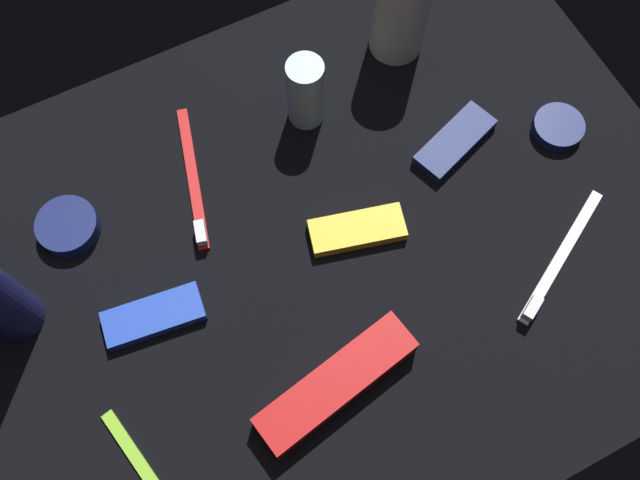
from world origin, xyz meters
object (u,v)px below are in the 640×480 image
at_px(cream_tin_right, 68,226).
at_px(toothbrush_red, 194,184).
at_px(toothbrush_white, 557,263).
at_px(toothpaste_box_red, 336,384).
at_px(snack_bar_blue, 154,316).
at_px(snack_bar_navy, 455,142).
at_px(deodorant_stick, 306,92).
at_px(cream_tin_left, 558,127).
at_px(snack_bar_yellow, 357,230).
at_px(bodywash_bottle, 402,3).

bearing_deg(cream_tin_right, toothbrush_red, 174.77).
distance_m(toothbrush_white, toothpaste_box_red, 0.27).
distance_m(snack_bar_blue, snack_bar_navy, 0.39).
relative_size(deodorant_stick, cream_tin_right, 1.41).
relative_size(cream_tin_left, cream_tin_right, 0.88).
height_order(snack_bar_navy, snack_bar_yellow, same).
relative_size(toothbrush_red, snack_bar_blue, 1.70).
bearing_deg(snack_bar_blue, snack_bar_navy, -167.34).
distance_m(deodorant_stick, cream_tin_right, 0.30).
height_order(snack_bar_yellow, cream_tin_left, same).
relative_size(deodorant_stick, snack_bar_yellow, 0.91).
xyz_separation_m(deodorant_stick, snack_bar_blue, (0.25, 0.15, -0.04)).
distance_m(bodywash_bottle, snack_bar_blue, 0.44).
relative_size(toothbrush_white, snack_bar_blue, 1.57).
distance_m(deodorant_stick, cream_tin_left, 0.30).
relative_size(deodorant_stick, snack_bar_blue, 0.91).
distance_m(toothbrush_red, cream_tin_right, 0.14).
relative_size(deodorant_stick, cream_tin_left, 1.60).
distance_m(toothbrush_white, toothbrush_red, 0.41).
bearing_deg(snack_bar_yellow, snack_bar_navy, -148.42).
height_order(toothbrush_red, cream_tin_left, toothbrush_red).
height_order(toothbrush_white, snack_bar_yellow, toothbrush_white).
height_order(snack_bar_blue, cream_tin_right, cream_tin_right).
xyz_separation_m(bodywash_bottle, toothpaste_box_red, (0.26, 0.34, -0.06)).
height_order(bodywash_bottle, deodorant_stick, bodywash_bottle).
bearing_deg(bodywash_bottle, toothbrush_white, 92.47).
bearing_deg(toothbrush_red, snack_bar_navy, 163.29).
bearing_deg(snack_bar_blue, snack_bar_yellow, -175.04).
xyz_separation_m(bodywash_bottle, cream_tin_left, (-0.11, 0.19, -0.07)).
relative_size(snack_bar_blue, cream_tin_left, 1.77).
xyz_separation_m(deodorant_stick, toothbrush_red, (0.16, 0.03, -0.04)).
bearing_deg(deodorant_stick, cream_tin_right, 2.71).
bearing_deg(snack_bar_blue, toothbrush_red, -121.06).
bearing_deg(toothbrush_white, snack_bar_yellow, -36.89).
relative_size(snack_bar_blue, snack_bar_navy, 1.00).
bearing_deg(bodywash_bottle, snack_bar_navy, 86.80).
distance_m(toothpaste_box_red, cream_tin_right, 0.34).
bearing_deg(toothpaste_box_red, cream_tin_left, -168.84).
bearing_deg(toothpaste_box_red, snack_bar_blue, -58.41).
distance_m(snack_bar_blue, snack_bar_yellow, 0.24).
height_order(toothbrush_red, cream_tin_right, same).
relative_size(toothpaste_box_red, cream_tin_left, 2.99).
distance_m(toothpaste_box_red, snack_bar_blue, 0.20).
bearing_deg(snack_bar_blue, toothbrush_white, 168.39).
xyz_separation_m(toothbrush_red, cream_tin_right, (0.14, -0.01, 0.00)).
xyz_separation_m(toothbrush_white, snack_bar_navy, (0.02, -0.18, 0.00)).
bearing_deg(bodywash_bottle, snack_bar_yellow, 51.30).
height_order(snack_bar_yellow, cream_tin_right, cream_tin_right).
xyz_separation_m(toothbrush_white, snack_bar_yellow, (0.17, -0.13, 0.00)).
xyz_separation_m(toothpaste_box_red, cream_tin_left, (-0.37, -0.15, -0.01)).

